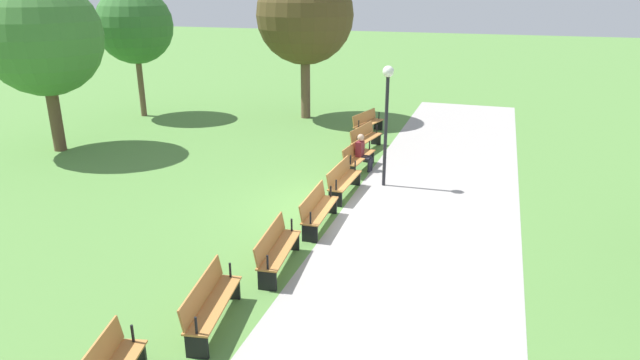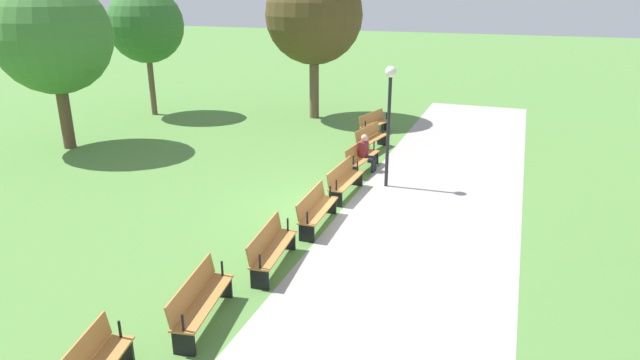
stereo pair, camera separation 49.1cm
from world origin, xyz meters
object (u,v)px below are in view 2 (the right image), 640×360
at_px(bench_1, 371,138).
at_px(bench_2, 361,156).
at_px(bench_4, 316,208).
at_px(bench_6, 200,299).
at_px(bench_5, 271,247).
at_px(bench_0, 374,123).
at_px(person_seated, 366,152).
at_px(lamp_post, 389,103).
at_px(tree_3, 53,36).
at_px(tree_2, 146,25).
at_px(tree_1, 314,15).
at_px(bench_3, 344,179).

xyz_separation_m(bench_1, bench_2, (2.28, 0.31, 0.00)).
distance_m(bench_4, bench_6, 4.59).
bearing_deg(bench_5, bench_0, 178.06).
bearing_deg(bench_1, person_seated, 21.15).
relative_size(bench_1, bench_6, 1.00).
bearing_deg(person_seated, lamp_post, 44.54).
distance_m(bench_0, bench_5, 11.43).
relative_size(person_seated, tree_3, 0.20).
height_order(person_seated, tree_2, tree_2).
bearing_deg(bench_5, tree_3, -123.69).
xyz_separation_m(bench_5, bench_6, (2.28, -0.31, 0.00)).
height_order(bench_2, person_seated, person_seated).
relative_size(bench_0, tree_1, 0.30).
bearing_deg(bench_1, tree_3, -62.47).
distance_m(bench_1, bench_2, 2.30).
xyz_separation_m(bench_6, tree_1, (-15.72, -3.79, 3.97)).
bearing_deg(bench_2, bench_3, 9.63).
height_order(bench_1, bench_5, same).
relative_size(bench_3, lamp_post, 0.54).
relative_size(tree_2, lamp_post, 1.60).
height_order(tree_2, tree_3, tree_3).
bearing_deg(tree_3, bench_1, 107.89).
xyz_separation_m(bench_4, tree_3, (-3.46, -11.01, 3.52)).
bearing_deg(bench_1, tree_1, -128.91).
bearing_deg(bench_5, bench_6, -13.47).
bearing_deg(bench_4, bench_5, -5.77).
distance_m(person_seated, tree_3, 11.57).
relative_size(bench_0, bench_1, 1.00).
bearing_deg(tree_2, bench_3, 58.93).
relative_size(tree_2, tree_3, 0.94).
relative_size(bench_1, bench_3, 1.02).
xyz_separation_m(bench_0, tree_3, (5.65, -10.09, 3.52)).
distance_m(tree_1, tree_2, 7.49).
bearing_deg(bench_2, tree_1, -142.26).
height_order(bench_2, bench_3, same).
bearing_deg(bench_0, bench_5, 17.34).
bearing_deg(bench_0, bench_3, 21.18).
bearing_deg(bench_2, lamp_post, 49.54).
bearing_deg(person_seated, bench_4, 5.85).
relative_size(bench_1, lamp_post, 0.55).
height_order(bench_4, tree_3, tree_3).
distance_m(bench_6, lamp_post, 8.38).
relative_size(tree_3, lamp_post, 1.70).
distance_m(bench_4, lamp_post, 4.10).
relative_size(bench_1, tree_3, 0.33).
height_order(bench_4, tree_1, tree_1).
bearing_deg(tree_2, bench_5, 44.54).
xyz_separation_m(person_seated, tree_3, (1.17, -11.00, 3.36)).
relative_size(person_seated, tree_2, 0.21).
xyz_separation_m(bench_0, bench_4, (9.11, 0.92, 0.00)).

